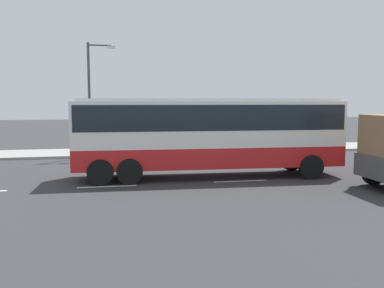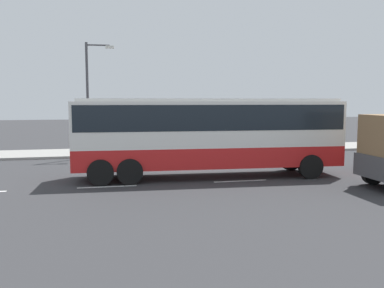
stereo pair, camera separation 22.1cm
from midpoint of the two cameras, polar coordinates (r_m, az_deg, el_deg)
ground_plane at (r=19.75m, az=2.30°, el=-4.20°), size 120.00×120.00×0.00m
sidewalk_curb at (r=28.33m, az=-2.20°, el=-0.91°), size 80.00×4.00×0.15m
lane_centreline at (r=17.29m, az=-8.64°, el=-5.73°), size 27.24×0.16×0.01m
coach_bus at (r=18.75m, az=2.06°, el=2.11°), size 12.16×3.15×3.60m
pedestrian_near_curb at (r=28.88m, az=7.96°, el=1.05°), size 0.32×0.32×1.53m
street_lamp at (r=25.97m, az=-14.15°, el=7.13°), size 1.71×0.24×6.84m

